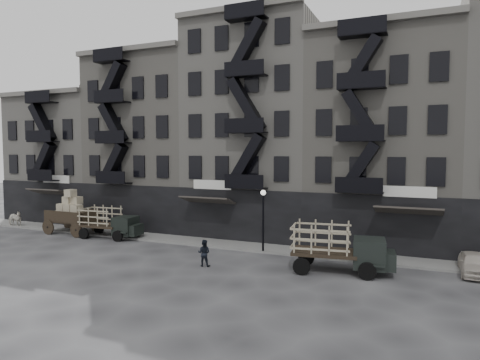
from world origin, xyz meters
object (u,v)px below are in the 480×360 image
at_px(wagon, 71,209).
at_px(car_east, 474,264).
at_px(pedestrian_mid, 204,253).
at_px(stake_truck_east, 339,245).
at_px(stake_truck_west, 110,220).
at_px(horse, 14,219).

distance_m(wagon, car_east, 29.57).
xyz_separation_m(car_east, pedestrian_mid, (-14.63, -4.46, 0.17)).
bearing_deg(stake_truck_east, stake_truck_west, 165.01).
bearing_deg(pedestrian_mid, stake_truck_east, -176.77).
relative_size(stake_truck_west, pedestrian_mid, 3.16).
bearing_deg(horse, car_east, -89.26).
height_order(stake_truck_west, car_east, stake_truck_west).
height_order(car_east, pedestrian_mid, pedestrian_mid).
height_order(wagon, stake_truck_west, wagon).
xyz_separation_m(stake_truck_east, pedestrian_mid, (-7.63, -1.88, -0.80)).
xyz_separation_m(horse, stake_truck_west, (10.92, -0.19, 0.63)).
bearing_deg(pedestrian_mid, horse, -22.26).
bearing_deg(car_east, pedestrian_mid, -163.99).
bearing_deg(horse, stake_truck_east, -94.29).
bearing_deg(stake_truck_west, stake_truck_east, -12.35).
distance_m(horse, pedestrian_mid, 22.11).
bearing_deg(stake_truck_east, car_east, 12.66).
relative_size(horse, wagon, 0.42).
bearing_deg(stake_truck_west, wagon, 172.55).
height_order(horse, pedestrian_mid, pedestrian_mid).
distance_m(horse, stake_truck_west, 10.94).
relative_size(horse, stake_truck_east, 0.32).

